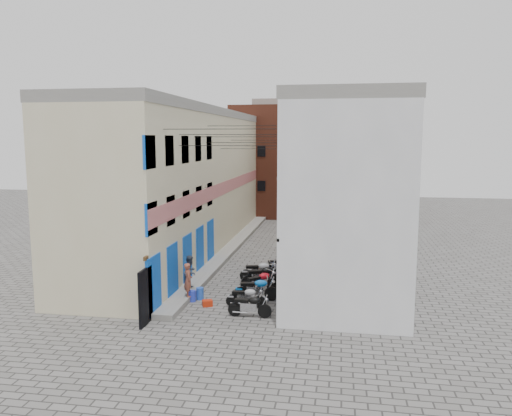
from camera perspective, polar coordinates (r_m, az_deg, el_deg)
The scene contains 21 objects.
ground at distance 19.86m, azimuth -5.03°, elevation -13.10°, with size 90.00×90.00×0.00m, color #5D5B58.
plinth at distance 32.42m, azimuth -2.77°, elevation -4.51°, with size 0.90×26.00×0.25m, color gray.
building_left at distance 32.46m, azimuth -7.91°, elevation 3.26°, with size 5.10×27.00×9.00m.
building_right at distance 31.02m, azimuth 10.02°, elevation 3.01°, with size 5.94×26.00×9.00m.
building_far_brick_left at distance 46.46m, azimuth 1.21°, elevation 5.35°, with size 6.00×6.00×10.00m, color brown.
building_far_brick_right at distance 48.05m, azimuth 7.48°, elevation 4.18°, with size 5.00×6.00×8.00m, color brown.
building_far_concrete at distance 52.16m, azimuth 4.36°, elevation 6.17°, with size 8.00×5.00×11.00m, color gray.
far_shopfront at distance 43.78m, azimuth 3.26°, elevation 0.19°, with size 2.00×0.30×2.40m, color black.
overhead_wires at distance 25.99m, azimuth -0.95°, elevation 7.97°, with size 5.80×13.02×1.32m.
motorcycle_a at distance 20.35m, azimuth -0.72°, elevation -10.99°, with size 0.56×1.78×1.03m, color black, non-canonical shape.
motorcycle_b at distance 21.44m, azimuth -1.16°, elevation -10.05°, with size 0.54×1.72×1.00m, color #9D9CA1, non-canonical shape.
motorcycle_c at distance 22.28m, azimuth 0.00°, elevation -9.12°, with size 0.63×1.99×1.15m, color #0C5DB5, non-canonical shape.
motorcycle_d at distance 23.39m, azimuth 0.52°, elevation -8.34°, with size 0.61×1.93×1.12m, color red, non-canonical shape.
motorcycle_e at distance 24.13m, azimuth 0.78°, elevation -7.69°, with size 0.67×2.12×1.23m, color black, non-canonical shape.
motorcycle_f at distance 25.18m, azimuth 0.40°, elevation -7.11°, with size 0.63×1.98×1.15m, color #99999D, non-canonical shape.
motorcycle_g at distance 26.15m, azimuth 2.92°, elevation -6.51°, with size 0.65×2.05×1.18m, color black, non-canonical shape.
person_a at distance 22.21m, azimuth -7.76°, elevation -8.13°, with size 0.54×0.36×1.49m, color #9C4E38.
person_b at distance 23.33m, azimuth -7.51°, elevation -7.26°, with size 0.75×0.59×1.55m, color #353E50.
water_jug_near at distance 22.45m, azimuth -7.30°, elevation -9.95°, with size 0.31×0.31×0.49m, color blue.
water_jug_far at distance 22.69m, azimuth -6.43°, elevation -9.68°, with size 0.34×0.34×0.53m, color blue.
red_crate at distance 21.83m, azimuth -5.58°, elevation -10.77°, with size 0.42×0.31×0.26m, color red.
Camera 1 is at (4.74, -17.91, 7.13)m, focal length 35.00 mm.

